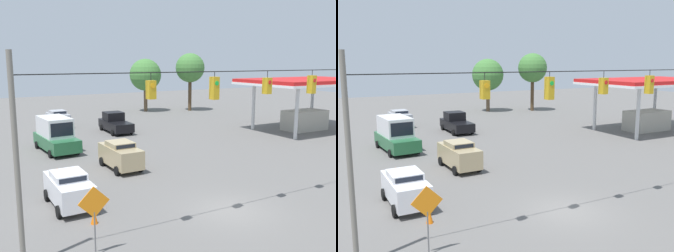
% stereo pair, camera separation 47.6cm
% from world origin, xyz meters
% --- Properties ---
extents(ground_plane, '(140.00, 140.00, 0.00)m').
position_xyz_m(ground_plane, '(0.00, 0.00, 0.00)').
color(ground_plane, '#605E5B').
extents(overhead_signal_span, '(20.43, 0.38, 7.94)m').
position_xyz_m(overhead_signal_span, '(-0.07, 0.51, 4.97)').
color(overhead_signal_span, slate).
rests_on(overhead_signal_span, ground_plane).
extents(box_truck_green_withflow_far, '(2.86, 6.17, 2.90)m').
position_xyz_m(box_truck_green_withflow_far, '(4.78, -17.56, 1.43)').
color(box_truck_green_withflow_far, '#236038').
rests_on(box_truck_green_withflow_far, ground_plane).
extents(sedan_silver_withflow_deep, '(2.20, 4.22, 1.94)m').
position_xyz_m(sedan_silver_withflow_deep, '(1.81, -29.48, 1.01)').
color(sedan_silver_withflow_deep, '#A8AAB2').
rests_on(sedan_silver_withflow_deep, ground_plane).
extents(sedan_tan_withflow_mid, '(2.04, 4.33, 1.98)m').
position_xyz_m(sedan_tan_withflow_mid, '(2.04, -9.86, 1.03)').
color(sedan_tan_withflow_mid, tan).
rests_on(sedan_tan_withflow_mid, ground_plane).
extents(pickup_truck_black_oncoming_deep, '(2.36, 5.55, 2.12)m').
position_xyz_m(pickup_truck_black_oncoming_deep, '(-2.82, -23.25, 0.98)').
color(pickup_truck_black_oncoming_deep, black).
rests_on(pickup_truck_black_oncoming_deep, ground_plane).
extents(sedan_white_parked_shoulder, '(2.00, 4.13, 1.85)m').
position_xyz_m(sedan_white_parked_shoulder, '(7.04, -4.72, 0.97)').
color(sedan_white_parked_shoulder, silver).
rests_on(sedan_white_parked_shoulder, ground_plane).
extents(traffic_cone_nearest, '(0.34, 0.34, 0.72)m').
position_xyz_m(traffic_cone_nearest, '(6.61, -1.92, 0.36)').
color(traffic_cone_nearest, orange).
rests_on(traffic_cone_nearest, ground_plane).
extents(traffic_cone_second, '(0.34, 0.34, 0.72)m').
position_xyz_m(traffic_cone_second, '(6.62, -4.45, 0.36)').
color(traffic_cone_second, orange).
rests_on(traffic_cone_second, ground_plane).
extents(traffic_cone_third, '(0.34, 0.34, 0.72)m').
position_xyz_m(traffic_cone_third, '(6.47, -6.99, 0.36)').
color(traffic_cone_third, orange).
rests_on(traffic_cone_third, ground_plane).
extents(traffic_cone_fourth, '(0.34, 0.34, 0.72)m').
position_xyz_m(traffic_cone_fourth, '(6.47, -9.88, 0.36)').
color(traffic_cone_fourth, orange).
rests_on(traffic_cone_fourth, ground_plane).
extents(gas_station, '(13.74, 8.83, 5.66)m').
position_xyz_m(gas_station, '(-21.63, -14.11, 4.13)').
color(gas_station, red).
rests_on(gas_station, ground_plane).
extents(work_zone_sign, '(1.27, 0.06, 2.84)m').
position_xyz_m(work_zone_sign, '(7.50, 0.93, 1.99)').
color(work_zone_sign, slate).
rests_on(work_zone_sign, ground_plane).
extents(tree_horizon_left, '(4.42, 4.42, 8.77)m').
position_xyz_m(tree_horizon_left, '(-19.50, -34.40, 6.50)').
color(tree_horizon_left, '#4C3823').
rests_on(tree_horizon_left, ground_plane).
extents(tree_horizon_right, '(4.77, 4.77, 7.93)m').
position_xyz_m(tree_horizon_right, '(-13.13, -36.91, 5.50)').
color(tree_horizon_right, brown).
rests_on(tree_horizon_right, ground_plane).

